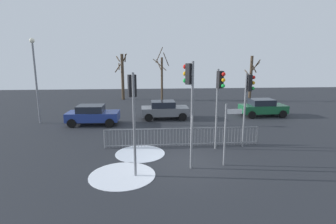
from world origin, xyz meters
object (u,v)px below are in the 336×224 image
Objects in this scene: car_blue_trailing at (93,115)px; bare_tree_centre at (122,75)px; traffic_light_rear_left at (133,101)px; traffic_light_mid_left at (219,91)px; bare_tree_left at (162,77)px; car_grey_mid at (164,110)px; traffic_light_rear_right at (190,91)px; car_green_far at (263,107)px; bare_tree_right at (251,77)px; street_lamp at (35,72)px; direction_sign_post at (227,131)px; traffic_light_foreground_left at (248,93)px.

bare_tree_centre reaches higher than car_blue_trailing.
car_blue_trailing is (-3.53, 8.93, -2.47)m from traffic_light_rear_left.
bare_tree_left is (-2.18, 16.68, -0.45)m from traffic_light_mid_left.
traffic_light_mid_left reaches higher than car_grey_mid.
car_grey_mid is at bearing 50.64° from traffic_light_rear_right.
traffic_light_rear_right is at bearing -129.91° from car_green_far.
street_lamp is at bearing -155.54° from bare_tree_right.
direction_sign_post is at bearing -78.11° from car_grey_mid.
traffic_light_mid_left reaches higher than traffic_light_foreground_left.
car_blue_trailing and car_green_far have the same top height.
bare_tree_right is at bearing -7.58° from bare_tree_centre.
traffic_light_mid_left reaches higher than car_blue_trailing.
bare_tree_right is at bearing 150.53° from traffic_light_foreground_left.
bare_tree_left is at bearing 87.06° from car_grey_mid.
direction_sign_post is at bearing -45.08° from car_blue_trailing.
car_blue_trailing is 18.80m from bare_tree_right.
car_grey_mid is 10.15m from street_lamp.
bare_tree_centre is (-12.70, 9.97, 2.09)m from car_green_far.
traffic_light_mid_left is 13.90m from street_lamp.
traffic_light_foreground_left is (6.12, 3.28, -0.18)m from traffic_light_rear_left.
traffic_light_mid_left is 0.91× the size of traffic_light_rear_right.
traffic_light_rear_left is 0.83× the size of bare_tree_centre.
car_green_far is at bearing 3.46° from street_lamp.
traffic_light_mid_left is 1.14× the size of car_green_far.
car_grey_mid is (-4.18, 7.15, -2.29)m from traffic_light_foreground_left.
traffic_light_rear_left is at bearing -51.63° from street_lamp.
direction_sign_post is 0.77× the size of car_grey_mid.
traffic_light_foreground_left is at bearing -64.21° from bare_tree_centre.
car_grey_mid is (-2.45, 7.58, -2.45)m from traffic_light_mid_left.
bare_tree_left is at bearing -109.65° from traffic_light_mid_left.
car_blue_trailing is at bearing -174.54° from car_green_far.
bare_tree_centre is 1.05× the size of bare_tree_right.
traffic_light_mid_left is 10.24m from car_green_far.
traffic_light_rear_left is 19.66m from bare_tree_left.
car_green_far is at bearing 56.65° from direction_sign_post.
bare_tree_left reaches higher than car_grey_mid.
bare_tree_left is (5.74, 10.60, 2.00)m from car_blue_trailing.
bare_tree_left is at bearing -174.11° from traffic_light_foreground_left.
car_green_far is 0.72× the size of bare_tree_centre.
bare_tree_right is (10.40, 8.39, 1.93)m from car_grey_mid.
traffic_light_rear_left is 0.87× the size of bare_tree_right.
traffic_light_rear_left is 6.94m from traffic_light_foreground_left.
traffic_light_rear_right is 13.65m from street_lamp.
traffic_light_mid_left is at bearing 83.34° from direction_sign_post.
car_blue_trailing is 1.00× the size of car_green_far.
bare_tree_right reaches higher than traffic_light_mid_left.
bare_tree_centre reaches higher than car_grey_mid.
bare_tree_centre reaches higher than traffic_light_foreground_left.
traffic_light_mid_left is 1.14× the size of car_blue_trailing.
bare_tree_left is (-2.00, 18.83, 1.12)m from direction_sign_post.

